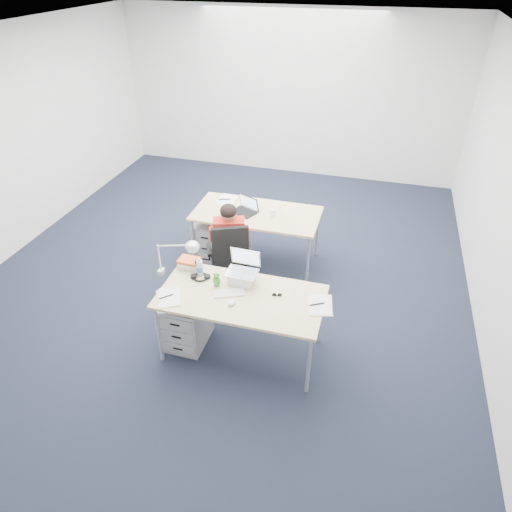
# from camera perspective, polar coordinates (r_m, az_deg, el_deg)

# --- Properties ---
(floor) EXTENTS (7.00, 7.00, 0.00)m
(floor) POSITION_cam_1_polar(r_m,az_deg,el_deg) (5.96, -3.66, -2.21)
(floor) COLOR black
(floor) RESTS_ON ground
(room) EXTENTS (6.02, 7.02, 2.80)m
(room) POSITION_cam_1_polar(r_m,az_deg,el_deg) (5.14, -4.35, 13.42)
(room) COLOR silver
(room) RESTS_ON ground
(desk_near) EXTENTS (1.60, 0.80, 0.73)m
(desk_near) POSITION_cam_1_polar(r_m,az_deg,el_deg) (4.45, -1.87, -5.45)
(desk_near) COLOR tan
(desk_near) RESTS_ON ground
(desk_far) EXTENTS (1.60, 0.80, 0.73)m
(desk_far) POSITION_cam_1_polar(r_m,az_deg,el_deg) (5.85, 0.08, 5.05)
(desk_far) COLOR tan
(desk_far) RESTS_ON ground
(office_chair) EXTENTS (0.84, 0.84, 1.00)m
(office_chair) POSITION_cam_1_polar(r_m,az_deg,el_deg) (5.50, -3.25, -2.01)
(office_chair) COLOR black
(office_chair) RESTS_ON ground
(seated_person) EXTENTS (0.48, 0.68, 1.17)m
(seated_person) POSITION_cam_1_polar(r_m,az_deg,el_deg) (5.46, -3.28, 1.62)
(seated_person) COLOR red
(seated_person) RESTS_ON ground
(drawer_pedestal_near) EXTENTS (0.40, 0.50, 0.55)m
(drawer_pedestal_near) POSITION_cam_1_polar(r_m,az_deg,el_deg) (4.88, -8.65, -8.02)
(drawer_pedestal_near) COLOR #A1A2A6
(drawer_pedestal_near) RESTS_ON ground
(drawer_pedestal_far) EXTENTS (0.40, 0.50, 0.55)m
(drawer_pedestal_far) POSITION_cam_1_polar(r_m,az_deg,el_deg) (6.16, -5.47, 2.12)
(drawer_pedestal_far) COLOR #A1A2A6
(drawer_pedestal_far) RESTS_ON ground
(silver_laptop) EXTENTS (0.31, 0.25, 0.32)m
(silver_laptop) POSITION_cam_1_polar(r_m,az_deg,el_deg) (4.49, -1.79, -1.68)
(silver_laptop) COLOR silver
(silver_laptop) RESTS_ON desk_near
(wireless_keyboard) EXTENTS (0.32, 0.23, 0.01)m
(wireless_keyboard) POSITION_cam_1_polar(r_m,az_deg,el_deg) (4.45, -3.40, -4.63)
(wireless_keyboard) COLOR white
(wireless_keyboard) RESTS_ON desk_near
(computer_mouse) EXTENTS (0.08, 0.11, 0.04)m
(computer_mouse) POSITION_cam_1_polar(r_m,az_deg,el_deg) (4.31, -3.06, -5.83)
(computer_mouse) COLOR white
(computer_mouse) RESTS_ON desk_near
(headphones) EXTENTS (0.24, 0.20, 0.03)m
(headphones) POSITION_cam_1_polar(r_m,az_deg,el_deg) (4.67, -6.96, -2.57)
(headphones) COLOR black
(headphones) RESTS_ON desk_near
(can_koozie) EXTENTS (0.07, 0.07, 0.10)m
(can_koozie) POSITION_cam_1_polar(r_m,az_deg,el_deg) (4.53, -2.89, -3.10)
(can_koozie) COLOR #151A43
(can_koozie) RESTS_ON desk_near
(water_bottle) EXTENTS (0.08, 0.08, 0.20)m
(water_bottle) POSITION_cam_1_polar(r_m,az_deg,el_deg) (4.66, -7.06, -1.39)
(water_bottle) COLOR silver
(water_bottle) RESTS_ON desk_near
(bear_figurine) EXTENTS (0.08, 0.06, 0.15)m
(bear_figurine) POSITION_cam_1_polar(r_m,az_deg,el_deg) (4.52, -4.96, -2.92)
(bear_figurine) COLOR #237920
(bear_figurine) RESTS_ON desk_near
(book_stack) EXTENTS (0.26, 0.23, 0.10)m
(book_stack) POSITION_cam_1_polar(r_m,az_deg,el_deg) (4.82, -8.33, -0.92)
(book_stack) COLOR silver
(book_stack) RESTS_ON desk_near
(cordless_phone) EXTENTS (0.04, 0.03, 0.14)m
(cordless_phone) POSITION_cam_1_polar(r_m,az_deg,el_deg) (4.74, -7.38, -1.21)
(cordless_phone) COLOR black
(cordless_phone) RESTS_ON desk_near
(papers_left) EXTENTS (0.32, 0.35, 0.01)m
(papers_left) POSITION_cam_1_polar(r_m,az_deg,el_deg) (4.47, -10.93, -5.13)
(papers_left) COLOR #DCD57F
(papers_left) RESTS_ON desk_near
(papers_right) EXTENTS (0.28, 0.35, 0.01)m
(papers_right) POSITION_cam_1_polar(r_m,az_deg,el_deg) (4.34, 7.90, -6.13)
(papers_right) COLOR #DCD57F
(papers_right) RESTS_ON desk_near
(sunglasses) EXTENTS (0.10, 0.06, 0.02)m
(sunglasses) POSITION_cam_1_polar(r_m,az_deg,el_deg) (4.41, 2.63, -4.89)
(sunglasses) COLOR black
(sunglasses) RESTS_ON desk_near
(desk_lamp) EXTENTS (0.44, 0.22, 0.48)m
(desk_lamp) POSITION_cam_1_polar(r_m,az_deg,el_deg) (4.60, -10.45, -0.13)
(desk_lamp) COLOR silver
(desk_lamp) RESTS_ON desk_near
(dark_laptop) EXTENTS (0.39, 0.39, 0.22)m
(dark_laptop) POSITION_cam_1_polar(r_m,az_deg,el_deg) (5.77, -1.57, 6.37)
(dark_laptop) COLOR black
(dark_laptop) RESTS_ON desk_far
(far_cup) EXTENTS (0.07, 0.07, 0.09)m
(far_cup) POSITION_cam_1_polar(r_m,az_deg,el_deg) (5.73, 2.14, 5.40)
(far_cup) COLOR white
(far_cup) RESTS_ON desk_far
(far_papers) EXTENTS (0.24, 0.34, 0.01)m
(far_papers) POSITION_cam_1_polar(r_m,az_deg,el_deg) (6.13, -3.76, 6.96)
(far_papers) COLOR white
(far_papers) RESTS_ON desk_far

